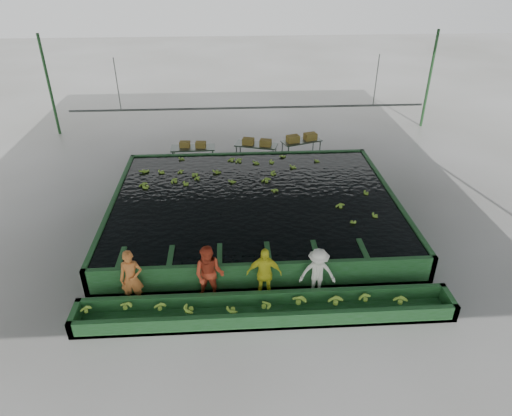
{
  "coord_description": "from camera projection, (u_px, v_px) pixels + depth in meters",
  "views": [
    {
      "loc": [
        -0.82,
        -12.62,
        8.58
      ],
      "look_at": [
        0.0,
        0.5,
        1.0
      ],
      "focal_mm": 32.0,
      "sensor_mm": 36.0,
      "label": 1
    }
  ],
  "objects": [
    {
      "name": "worker_b",
      "position": [
        209.0,
        275.0,
        12.3
      ],
      "size": [
        0.98,
        0.84,
        1.75
      ],
      "primitive_type": "imported",
      "rotation": [
        0.0,
        0.0,
        -0.23
      ],
      "color": "#C13E22",
      "rests_on": "ground"
    },
    {
      "name": "cableway_rail",
      "position": [
        249.0,
        108.0,
        18.06
      ],
      "size": [
        0.08,
        0.08,
        14.0
      ],
      "primitive_type": "cylinder",
      "color": "#59605B",
      "rests_on": "shed_roof"
    },
    {
      "name": "trough_bananas",
      "position": [
        266.0,
        306.0,
        11.93
      ],
      "size": [
        8.34,
        0.56,
        0.11
      ],
      "primitive_type": null,
      "color": "#8EC437",
      "rests_on": "sorting_trough"
    },
    {
      "name": "floating_bananas",
      "position": [
        253.0,
        187.0,
        16.8
      ],
      "size": [
        8.8,
        6.0,
        0.12
      ],
      "primitive_type": null,
      "color": "#8EC437",
      "rests_on": "tank_water"
    },
    {
      "name": "ground",
      "position": [
        257.0,
        241.0,
        15.24
      ],
      "size": [
        80.0,
        80.0,
        0.0
      ],
      "primitive_type": "plane",
      "color": "gray",
      "rests_on": "ground"
    },
    {
      "name": "flotation_tank",
      "position": [
        254.0,
        207.0,
        16.31
      ],
      "size": [
        10.0,
        8.0,
        0.9
      ],
      "primitive_type": null,
      "color": "#225828",
      "rests_on": "ground"
    },
    {
      "name": "shed_posts",
      "position": [
        257.0,
        174.0,
        13.99
      ],
      "size": [
        20.0,
        22.0,
        5.0
      ],
      "primitive_type": null,
      "color": "#235026",
      "rests_on": "ground"
    },
    {
      "name": "box_stack_mid",
      "position": [
        257.0,
        145.0,
        20.37
      ],
      "size": [
        1.33,
        0.7,
        0.28
      ],
      "primitive_type": null,
      "rotation": [
        0.0,
        0.0,
        -0.28
      ],
      "color": "olive",
      "rests_on": "packing_table_mid"
    },
    {
      "name": "sorting_trough",
      "position": [
        266.0,
        310.0,
        12.0
      ],
      "size": [
        10.0,
        1.0,
        0.5
      ],
      "primitive_type": null,
      "color": "#225828",
      "rests_on": "ground"
    },
    {
      "name": "packing_table_left",
      "position": [
        193.0,
        156.0,
        20.29
      ],
      "size": [
        1.93,
        0.8,
        0.87
      ],
      "primitive_type": null,
      "rotation": [
        0.0,
        0.0,
        0.02
      ],
      "color": "#59605B",
      "rests_on": "ground"
    },
    {
      "name": "tank_water",
      "position": [
        254.0,
        198.0,
        16.11
      ],
      "size": [
        9.7,
        7.7,
        0.0
      ],
      "primitive_type": "cube",
      "color": "black",
      "rests_on": "flotation_tank"
    },
    {
      "name": "rail_hanger_right",
      "position": [
        376.0,
        80.0,
        17.83
      ],
      "size": [
        0.04,
        0.04,
        2.0
      ],
      "primitive_type": "cylinder",
      "color": "#59605B",
      "rests_on": "shed_roof"
    },
    {
      "name": "box_stack_right",
      "position": [
        302.0,
        141.0,
        20.86
      ],
      "size": [
        1.48,
        0.79,
        0.31
      ],
      "primitive_type": null,
      "rotation": [
        0.0,
        0.0,
        0.29
      ],
      "color": "olive",
      "rests_on": "packing_table_right"
    },
    {
      "name": "worker_c",
      "position": [
        264.0,
        274.0,
        12.41
      ],
      "size": [
        0.99,
        0.46,
        1.65
      ],
      "primitive_type": "imported",
      "rotation": [
        0.0,
        0.0,
        -0.06
      ],
      "color": "yellow",
      "rests_on": "ground"
    },
    {
      "name": "packing_table_right",
      "position": [
        301.0,
        149.0,
        21.11
      ],
      "size": [
        1.95,
        1.29,
        0.83
      ],
      "primitive_type": null,
      "rotation": [
        0.0,
        0.0,
        0.34
      ],
      "color": "#59605B",
      "rests_on": "ground"
    },
    {
      "name": "worker_a",
      "position": [
        131.0,
        278.0,
        12.2
      ],
      "size": [
        0.64,
        0.45,
        1.69
      ],
      "primitive_type": "imported",
      "rotation": [
        0.0,
        0.0,
        0.07
      ],
      "color": "#C86F30",
      "rests_on": "ground"
    },
    {
      "name": "box_stack_left",
      "position": [
        193.0,
        147.0,
        20.09
      ],
      "size": [
        1.17,
        0.44,
        0.25
      ],
      "primitive_type": null,
      "rotation": [
        0.0,
        0.0,
        -0.11
      ],
      "color": "olive",
      "rests_on": "packing_table_left"
    },
    {
      "name": "rail_hanger_left",
      "position": [
        117.0,
        85.0,
        17.29
      ],
      "size": [
        0.04,
        0.04,
        2.0
      ],
      "primitive_type": "cylinder",
      "color": "#59605B",
      "rests_on": "shed_roof"
    },
    {
      "name": "packing_table_mid",
      "position": [
        256.0,
        153.0,
        20.65
      ],
      "size": [
        2.0,
        1.26,
        0.85
      ],
      "primitive_type": null,
      "rotation": [
        0.0,
        0.0,
        -0.3
      ],
      "color": "#59605B",
      "rests_on": "ground"
    },
    {
      "name": "shed_roof",
      "position": [
        257.0,
        93.0,
        12.74
      ],
      "size": [
        20.0,
        22.0,
        0.04
      ],
      "primitive_type": "cube",
      "color": "gray",
      "rests_on": "shed_posts"
    },
    {
      "name": "worker_d",
      "position": [
        318.0,
        273.0,
        12.51
      ],
      "size": [
        1.05,
        0.67,
        1.55
      ],
      "primitive_type": "imported",
      "rotation": [
        0.0,
        0.0,
        -0.1
      ],
      "color": "white",
      "rests_on": "ground"
    }
  ]
}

